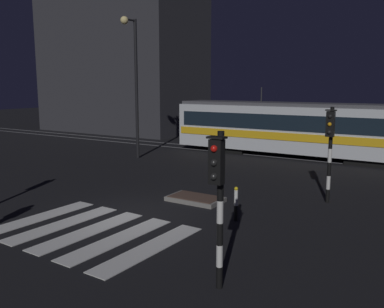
{
  "coord_description": "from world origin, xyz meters",
  "views": [
    {
      "loc": [
        8.78,
        -10.19,
        4.26
      ],
      "look_at": [
        -0.39,
        4.36,
        1.4
      ],
      "focal_mm": 38.66,
      "sensor_mm": 36.0,
      "label": 1
    }
  ],
  "objects_px": {
    "street_lamp_trackside_left": "(134,72)",
    "bollard_island_edge": "(236,204)",
    "traffic_light_corner_far_right": "(330,140)",
    "traffic_light_corner_near_right": "(218,188)",
    "tram": "(296,128)"
  },
  "relations": [
    {
      "from": "traffic_light_corner_near_right",
      "to": "traffic_light_corner_far_right",
      "type": "xyz_separation_m",
      "value": [
        0.26,
        7.86,
        0.1
      ]
    },
    {
      "from": "street_lamp_trackside_left",
      "to": "traffic_light_corner_far_right",
      "type": "bearing_deg",
      "value": -16.27
    },
    {
      "from": "traffic_light_corner_far_right",
      "to": "bollard_island_edge",
      "type": "height_order",
      "value": "traffic_light_corner_far_right"
    },
    {
      "from": "street_lamp_trackside_left",
      "to": "bollard_island_edge",
      "type": "height_order",
      "value": "street_lamp_trackside_left"
    },
    {
      "from": "traffic_light_corner_near_right",
      "to": "bollard_island_edge",
      "type": "distance_m",
      "value": 4.88
    },
    {
      "from": "street_lamp_trackside_left",
      "to": "tram",
      "type": "bearing_deg",
      "value": 35.47
    },
    {
      "from": "traffic_light_corner_far_right",
      "to": "tram",
      "type": "bearing_deg",
      "value": 114.99
    },
    {
      "from": "traffic_light_corner_near_right",
      "to": "traffic_light_corner_far_right",
      "type": "bearing_deg",
      "value": 88.1
    },
    {
      "from": "traffic_light_corner_near_right",
      "to": "traffic_light_corner_far_right",
      "type": "height_order",
      "value": "traffic_light_corner_far_right"
    },
    {
      "from": "bollard_island_edge",
      "to": "traffic_light_corner_far_right",
      "type": "bearing_deg",
      "value": 61.63
    },
    {
      "from": "traffic_light_corner_near_right",
      "to": "tram",
      "type": "bearing_deg",
      "value": 103.17
    },
    {
      "from": "traffic_light_corner_far_right",
      "to": "tram",
      "type": "height_order",
      "value": "tram"
    },
    {
      "from": "traffic_light_corner_near_right",
      "to": "bollard_island_edge",
      "type": "relative_size",
      "value": 3.02
    },
    {
      "from": "street_lamp_trackside_left",
      "to": "bollard_island_edge",
      "type": "bearing_deg",
      "value": -35.15
    },
    {
      "from": "traffic_light_corner_far_right",
      "to": "street_lamp_trackside_left",
      "type": "relative_size",
      "value": 0.44
    }
  ]
}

